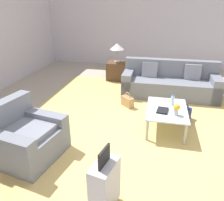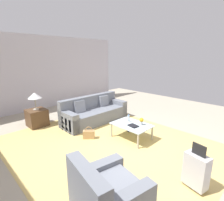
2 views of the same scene
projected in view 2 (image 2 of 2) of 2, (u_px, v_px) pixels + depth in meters
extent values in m
plane|color=#A89E89|center=(131.00, 150.00, 4.34)|extent=(12.00, 12.00, 0.00)
cube|color=silver|center=(40.00, 73.00, 7.43)|extent=(0.12, 8.00, 3.10)
cube|color=tan|center=(109.00, 144.00, 4.62)|extent=(5.20, 4.40, 0.01)
cube|color=slate|center=(96.00, 116.00, 6.14)|extent=(0.87, 2.39, 0.45)
cube|color=slate|center=(90.00, 108.00, 6.31)|extent=(0.22, 2.39, 0.89)
cube|color=slate|center=(117.00, 107.00, 6.85)|extent=(0.87, 0.24, 0.61)
cube|color=slate|center=(68.00, 122.00, 5.38)|extent=(0.87, 0.24, 0.61)
cube|color=gray|center=(104.00, 101.00, 6.52)|extent=(0.14, 0.40, 0.41)
cube|color=gray|center=(80.00, 107.00, 5.78)|extent=(0.18, 0.40, 0.41)
cube|color=slate|center=(110.00, 199.00, 2.58)|extent=(1.10, 1.08, 0.44)
cube|color=slate|center=(87.00, 198.00, 2.33)|extent=(0.97, 0.37, 0.89)
cube|color=slate|center=(97.00, 180.00, 2.86)|extent=(0.36, 0.94, 0.60)
cube|color=gray|center=(113.00, 183.00, 2.54)|extent=(0.82, 0.78, 0.08)
cube|color=silver|center=(132.00, 125.00, 4.85)|extent=(1.05, 0.74, 0.02)
cylinder|color=#ADA899|center=(138.00, 141.00, 4.37)|extent=(0.05, 0.05, 0.40)
cylinder|color=#ADA899|center=(112.00, 130.00, 5.02)|extent=(0.05, 0.05, 0.40)
cylinder|color=#ADA899|center=(152.00, 133.00, 4.80)|extent=(0.05, 0.05, 0.40)
cylinder|color=#ADA899|center=(126.00, 124.00, 5.45)|extent=(0.05, 0.05, 0.40)
cylinder|color=silver|center=(128.00, 119.00, 5.03)|extent=(0.06, 0.06, 0.18)
cylinder|color=#2D6BBC|center=(129.00, 115.00, 5.01)|extent=(0.04, 0.04, 0.02)
cube|color=black|center=(133.00, 126.00, 4.71)|extent=(0.28, 0.22, 0.03)
cylinder|color=#B2B7BC|center=(141.00, 123.00, 4.79)|extent=(0.07, 0.07, 0.10)
sphere|color=gold|center=(142.00, 120.00, 4.77)|extent=(0.11, 0.11, 0.11)
cube|color=#513823|center=(37.00, 118.00, 5.79)|extent=(0.58, 0.58, 0.56)
cylinder|color=#ADA899|center=(36.00, 109.00, 5.72)|extent=(0.18, 0.18, 0.02)
cylinder|color=#ADA899|center=(35.00, 104.00, 5.67)|extent=(0.04, 0.04, 0.36)
cone|color=white|center=(35.00, 95.00, 5.60)|extent=(0.43, 0.43, 0.19)
cube|color=#B7B7BC|center=(196.00, 171.00, 3.02)|extent=(0.44, 0.30, 0.60)
cube|color=black|center=(199.00, 150.00, 2.92)|extent=(0.24, 0.08, 0.20)
cylinder|color=black|center=(201.00, 191.00, 2.99)|extent=(0.03, 0.05, 0.05)
cylinder|color=black|center=(187.00, 182.00, 3.22)|extent=(0.03, 0.05, 0.05)
cube|color=tan|center=(89.00, 135.00, 4.92)|extent=(0.32, 0.33, 0.24)
torus|color=tan|center=(89.00, 130.00, 4.88)|extent=(0.15, 0.16, 0.20)
cube|color=navy|center=(129.00, 126.00, 5.50)|extent=(0.35, 0.28, 0.24)
torus|color=navy|center=(129.00, 122.00, 5.46)|extent=(0.18, 0.12, 0.20)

